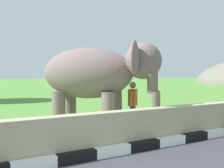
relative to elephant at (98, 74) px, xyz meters
name	(u,v)px	position (x,y,z in m)	size (l,w,h in m)	color
striped_curb	(56,161)	(-2.17, -2.42, -1.79)	(16.20, 0.20, 0.24)	white
barrier_parapet	(140,128)	(0.18, -2.12, -1.41)	(28.00, 0.36, 1.00)	tan
elephant	(98,74)	(0.00, 0.00, 0.00)	(3.84, 3.83, 2.92)	slate
person_handler	(133,103)	(1.25, -0.22, -0.99)	(0.55, 0.50, 1.66)	navy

